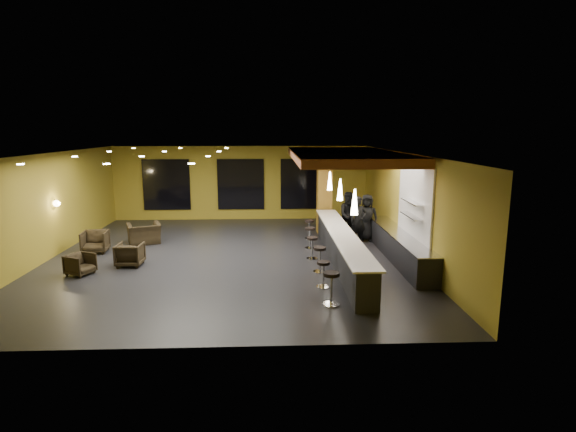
{
  "coord_description": "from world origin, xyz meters",
  "views": [
    {
      "loc": [
        1.35,
        -14.85,
        4.28
      ],
      "look_at": [
        2.0,
        0.5,
        1.3
      ],
      "focal_mm": 28.0,
      "sensor_mm": 36.0,
      "label": 1
    }
  ],
  "objects_px": {
    "armchair_d": "(144,233)",
    "bar_stool_5": "(309,227)",
    "armchair_b": "(130,254)",
    "pendant_1": "(340,190)",
    "bar_stool_4": "(310,235)",
    "pendant_2": "(330,181)",
    "bar_counter": "(341,249)",
    "staff_c": "(367,218)",
    "armchair_a": "(80,264)",
    "pendant_0": "(355,202)",
    "staff_a": "(358,221)",
    "bar_stool_0": "(331,284)",
    "bar_stool_1": "(323,271)",
    "bar_stool_3": "(312,245)",
    "column": "(324,191)",
    "staff_b": "(349,215)",
    "armchair_c": "(95,242)",
    "prep_counter": "(398,246)",
    "bar_stool_2": "(320,256)"
  },
  "relations": [
    {
      "from": "staff_c",
      "to": "armchair_a",
      "type": "bearing_deg",
      "value": -145.25
    },
    {
      "from": "prep_counter",
      "to": "column",
      "type": "relative_size",
      "value": 1.71
    },
    {
      "from": "bar_stool_2",
      "to": "armchair_d",
      "type": "bearing_deg",
      "value": 149.0
    },
    {
      "from": "bar_stool_0",
      "to": "bar_stool_1",
      "type": "height_order",
      "value": "bar_stool_0"
    },
    {
      "from": "pendant_0",
      "to": "bar_stool_0",
      "type": "xyz_separation_m",
      "value": [
        -0.79,
        -1.43,
        -1.81
      ]
    },
    {
      "from": "bar_counter",
      "to": "prep_counter",
      "type": "bearing_deg",
      "value": 14.04
    },
    {
      "from": "bar_stool_4",
      "to": "armchair_a",
      "type": "bearing_deg",
      "value": -159.38
    },
    {
      "from": "armchair_b",
      "to": "armchair_d",
      "type": "distance_m",
      "value": 2.86
    },
    {
      "from": "armchair_b",
      "to": "bar_counter",
      "type": "bearing_deg",
      "value": -179.37
    },
    {
      "from": "armchair_d",
      "to": "bar_stool_4",
      "type": "bearing_deg",
      "value": 149.34
    },
    {
      "from": "armchair_d",
      "to": "bar_stool_5",
      "type": "relative_size",
      "value": 1.57
    },
    {
      "from": "armchair_d",
      "to": "bar_stool_5",
      "type": "height_order",
      "value": "armchair_d"
    },
    {
      "from": "pendant_2",
      "to": "staff_b",
      "type": "relative_size",
      "value": 0.38
    },
    {
      "from": "pendant_1",
      "to": "bar_stool_4",
      "type": "distance_m",
      "value": 2.49
    },
    {
      "from": "bar_stool_0",
      "to": "bar_stool_2",
      "type": "relative_size",
      "value": 1.07
    },
    {
      "from": "staff_c",
      "to": "armchair_a",
      "type": "distance_m",
      "value": 10.17
    },
    {
      "from": "armchair_d",
      "to": "bar_stool_1",
      "type": "bearing_deg",
      "value": 119.24
    },
    {
      "from": "column",
      "to": "staff_c",
      "type": "xyz_separation_m",
      "value": [
        1.47,
        -1.57,
        -0.84
      ]
    },
    {
      "from": "pendant_1",
      "to": "armchair_b",
      "type": "height_order",
      "value": "pendant_1"
    },
    {
      "from": "pendant_0",
      "to": "armchair_d",
      "type": "height_order",
      "value": "pendant_0"
    },
    {
      "from": "armchair_a",
      "to": "bar_stool_4",
      "type": "height_order",
      "value": "bar_stool_4"
    },
    {
      "from": "staff_a",
      "to": "bar_stool_5",
      "type": "height_order",
      "value": "staff_a"
    },
    {
      "from": "pendant_0",
      "to": "pendant_1",
      "type": "bearing_deg",
      "value": 90.0
    },
    {
      "from": "armchair_c",
      "to": "bar_stool_2",
      "type": "relative_size",
      "value": 1.09
    },
    {
      "from": "bar_stool_0",
      "to": "bar_stool_4",
      "type": "height_order",
      "value": "bar_stool_0"
    },
    {
      "from": "bar_stool_2",
      "to": "armchair_b",
      "type": "bearing_deg",
      "value": 171.07
    },
    {
      "from": "staff_a",
      "to": "armchair_a",
      "type": "xyz_separation_m",
      "value": [
        -8.95,
        -3.09,
        -0.61
      ]
    },
    {
      "from": "armchair_c",
      "to": "armchair_a",
      "type": "bearing_deg",
      "value": -85.69
    },
    {
      "from": "armchair_a",
      "to": "armchair_c",
      "type": "relative_size",
      "value": 0.81
    },
    {
      "from": "armchair_d",
      "to": "bar_stool_2",
      "type": "xyz_separation_m",
      "value": [
        6.28,
        -3.78,
        0.12
      ]
    },
    {
      "from": "armchair_b",
      "to": "bar_stool_1",
      "type": "xyz_separation_m",
      "value": [
        5.91,
        -2.26,
        0.11
      ]
    },
    {
      "from": "bar_stool_3",
      "to": "bar_stool_4",
      "type": "relative_size",
      "value": 0.96
    },
    {
      "from": "staff_b",
      "to": "bar_stool_4",
      "type": "distance_m",
      "value": 2.36
    },
    {
      "from": "bar_stool_1",
      "to": "bar_stool_0",
      "type": "bearing_deg",
      "value": -88.08
    },
    {
      "from": "bar_stool_4",
      "to": "armchair_c",
      "type": "bearing_deg",
      "value": -178.42
    },
    {
      "from": "pendant_1",
      "to": "bar_stool_4",
      "type": "bearing_deg",
      "value": 119.82
    },
    {
      "from": "staff_c",
      "to": "pendant_2",
      "type": "bearing_deg",
      "value": -165.82
    },
    {
      "from": "bar_stool_1",
      "to": "bar_stool_2",
      "type": "relative_size",
      "value": 0.93
    },
    {
      "from": "pendant_2",
      "to": "bar_stool_4",
      "type": "height_order",
      "value": "pendant_2"
    },
    {
      "from": "pendant_1",
      "to": "staff_c",
      "type": "xyz_separation_m",
      "value": [
        1.47,
        2.53,
        -1.44
      ]
    },
    {
      "from": "armchair_c",
      "to": "bar_stool_0",
      "type": "distance_m",
      "value": 9.22
    },
    {
      "from": "armchair_b",
      "to": "bar_stool_4",
      "type": "relative_size",
      "value": 1.02
    },
    {
      "from": "bar_stool_2",
      "to": "armchair_a",
      "type": "bearing_deg",
      "value": 179.35
    },
    {
      "from": "pendant_0",
      "to": "bar_stool_3",
      "type": "bearing_deg",
      "value": 108.74
    },
    {
      "from": "armchair_b",
      "to": "staff_c",
      "type": "bearing_deg",
      "value": -158.84
    },
    {
      "from": "pendant_1",
      "to": "pendant_2",
      "type": "distance_m",
      "value": 2.5
    },
    {
      "from": "armchair_a",
      "to": "bar_stool_3",
      "type": "bearing_deg",
      "value": -54.41
    },
    {
      "from": "staff_c",
      "to": "bar_stool_5",
      "type": "xyz_separation_m",
      "value": [
        -2.19,
        0.37,
        -0.43
      ]
    },
    {
      "from": "bar_stool_4",
      "to": "column",
      "type": "bearing_deg",
      "value": 72.71
    },
    {
      "from": "column",
      "to": "staff_b",
      "type": "height_order",
      "value": "column"
    }
  ]
}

